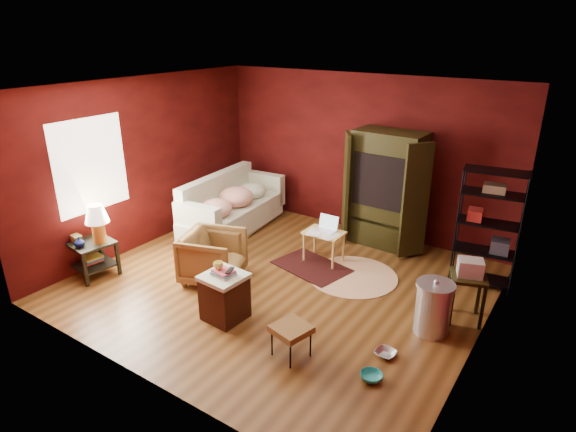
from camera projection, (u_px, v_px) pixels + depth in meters
name	position (u px, v px, depth m)	size (l,w,h in m)	color
room	(277.00, 193.00, 6.57)	(5.54, 5.04, 2.84)	brown
sofa	(233.00, 208.00, 8.73)	(2.27, 0.66, 0.89)	silver
armchair	(213.00, 254.00, 7.03)	(0.80, 0.75, 0.83)	black
pet_bowl_steel	(386.00, 347.00, 5.48)	(0.24, 0.06, 0.24)	#B4B7BC
pet_bowl_turquoise	(372.00, 370.00, 5.11)	(0.24, 0.07, 0.24)	#2AC3C5
vase	(79.00, 242.00, 6.94)	(0.15, 0.16, 0.15)	#0B133A
mug	(218.00, 265.00, 6.00)	(0.12, 0.10, 0.12)	#FFF57C
side_table	(95.00, 234.00, 7.08)	(0.65, 0.65, 1.13)	black
sofa_cushions	(231.00, 207.00, 8.74)	(1.08, 2.31, 0.94)	silver
hamper	(225.00, 296.00, 6.13)	(0.54, 0.54, 0.71)	#431F0F
footstool	(291.00, 330.00, 5.40)	(0.47, 0.47, 0.40)	black
rug_round	(353.00, 276.00, 7.27)	(1.71, 1.71, 0.01)	#F6EFCD
rug_oriental	(311.00, 266.00, 7.54)	(1.27, 0.99, 0.01)	#431212
laptop_desk	(324.00, 235.00, 7.57)	(0.61, 0.48, 0.75)	#FFD774
tv_armoire	(386.00, 188.00, 8.00)	(1.55, 0.84, 1.96)	black
wire_shelving	(490.00, 224.00, 6.71)	(0.89, 0.48, 1.73)	black
small_stand	(469.00, 275.00, 5.99)	(0.55, 0.55, 0.85)	black
trash_can	(433.00, 308.00, 5.84)	(0.56, 0.56, 0.73)	white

